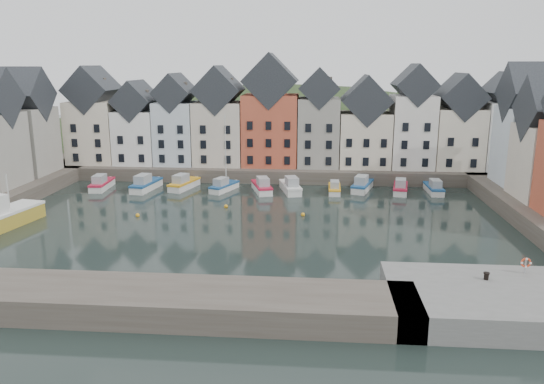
# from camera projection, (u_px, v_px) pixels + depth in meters

# --- Properties ---
(ground) EXTENTS (260.00, 260.00, 0.00)m
(ground) POSITION_uv_depth(u_px,v_px,m) (249.00, 227.00, 60.24)
(ground) COLOR black
(ground) RESTS_ON ground
(far_quay) EXTENTS (90.00, 16.00, 2.00)m
(far_quay) POSITION_uv_depth(u_px,v_px,m) (271.00, 168.00, 89.06)
(far_quay) COLOR #463E36
(far_quay) RESTS_ON ground
(near_quay) EXTENTS (18.00, 10.00, 2.00)m
(near_quay) POSITION_uv_depth(u_px,v_px,m) (512.00, 303.00, 38.84)
(near_quay) COLOR #60605E
(near_quay) RESTS_ON ground
(near_wall) EXTENTS (50.00, 6.00, 2.00)m
(near_wall) POSITION_uv_depth(u_px,v_px,m) (79.00, 298.00, 39.52)
(near_wall) COLOR #463E36
(near_wall) RESTS_ON ground
(hillside) EXTENTS (153.60, 70.40, 64.00)m
(hillside) POSITION_uv_depth(u_px,v_px,m) (281.00, 229.00, 118.70)
(hillside) COLOR #25361B
(hillside) RESTS_ON ground
(far_terrace) EXTENTS (72.37, 8.16, 17.78)m
(far_terrace) POSITION_uv_depth(u_px,v_px,m) (290.00, 123.00, 85.01)
(far_terrace) COLOR #EEE0C7
(far_terrace) RESTS_ON far_quay
(left_terrace) EXTENTS (7.65, 17.00, 15.69)m
(left_terrace) POSITION_uv_depth(u_px,v_px,m) (6.00, 131.00, 74.17)
(left_terrace) COLOR gray
(left_terrace) RESTS_ON left_quay
(mooring_buoys) EXTENTS (20.50, 5.50, 0.50)m
(mooring_buoys) POSITION_uv_depth(u_px,v_px,m) (222.00, 212.00, 65.70)
(mooring_buoys) COLOR orange
(mooring_buoys) RESTS_ON ground
(boat_a) EXTENTS (2.43, 6.61, 2.50)m
(boat_a) POSITION_uv_depth(u_px,v_px,m) (102.00, 184.00, 78.28)
(boat_a) COLOR silver
(boat_a) RESTS_ON ground
(boat_b) EXTENTS (3.15, 7.25, 2.69)m
(boat_b) POSITION_uv_depth(u_px,v_px,m) (146.00, 185.00, 77.63)
(boat_b) COLOR silver
(boat_b) RESTS_ON ground
(boat_c) EXTENTS (3.68, 6.94, 2.55)m
(boat_c) POSITION_uv_depth(u_px,v_px,m) (184.00, 184.00, 78.39)
(boat_c) COLOR silver
(boat_c) RESTS_ON ground
(boat_d) EXTENTS (3.85, 6.13, 11.22)m
(boat_d) POSITION_uv_depth(u_px,v_px,m) (224.00, 186.00, 77.09)
(boat_d) COLOR silver
(boat_d) RESTS_ON ground
(boat_e) EXTENTS (3.83, 6.91, 2.53)m
(boat_e) POSITION_uv_depth(u_px,v_px,m) (262.00, 187.00, 76.49)
(boat_e) COLOR silver
(boat_e) RESTS_ON ground
(boat_f) EXTENTS (3.73, 7.14, 2.62)m
(boat_f) POSITION_uv_depth(u_px,v_px,m) (291.00, 187.00, 76.36)
(boat_f) COLOR silver
(boat_f) RESTS_ON ground
(boat_g) EXTENTS (1.77, 5.42, 2.07)m
(boat_g) POSITION_uv_depth(u_px,v_px,m) (334.00, 189.00, 75.95)
(boat_g) COLOR silver
(boat_g) RESTS_ON ground
(boat_h) EXTENTS (3.91, 7.01, 2.57)m
(boat_h) POSITION_uv_depth(u_px,v_px,m) (362.00, 185.00, 77.34)
(boat_h) COLOR silver
(boat_h) RESTS_ON ground
(boat_i) EXTENTS (2.94, 6.45, 2.39)m
(boat_i) POSITION_uv_depth(u_px,v_px,m) (400.00, 188.00, 75.99)
(boat_i) COLOR silver
(boat_i) RESTS_ON ground
(boat_j) EXTENTS (1.98, 6.02, 2.30)m
(boat_j) POSITION_uv_depth(u_px,v_px,m) (434.00, 188.00, 75.88)
(boat_j) COLOR silver
(boat_j) RESTS_ON ground
(mooring_bollard) EXTENTS (0.48, 0.48, 0.56)m
(mooring_bollard) POSITION_uv_depth(u_px,v_px,m) (486.00, 276.00, 40.39)
(mooring_bollard) COLOR black
(mooring_bollard) RESTS_ON near_quay
(life_ring_post) EXTENTS (0.80, 0.17, 1.30)m
(life_ring_post) POSITION_uv_depth(u_px,v_px,m) (526.00, 263.00, 41.44)
(life_ring_post) COLOR gray
(life_ring_post) RESTS_ON near_quay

